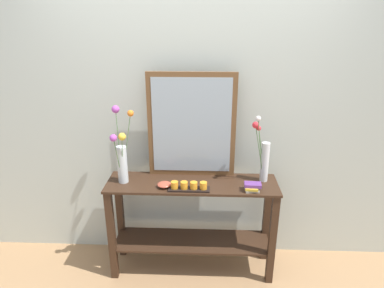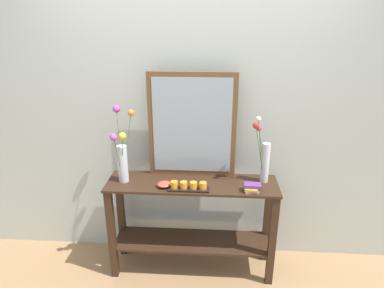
% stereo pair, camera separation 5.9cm
% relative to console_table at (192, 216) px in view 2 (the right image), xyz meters
% --- Properties ---
extents(ground_plane, '(7.00, 6.00, 0.02)m').
position_rel_console_table_xyz_m(ground_plane, '(0.00, 0.00, -0.53)').
color(ground_plane, '#A87F56').
extents(wall_back, '(6.40, 0.08, 2.70)m').
position_rel_console_table_xyz_m(wall_back, '(0.00, 0.31, 0.83)').
color(wall_back, beige).
rests_on(wall_back, ground).
extents(console_table, '(1.37, 0.37, 0.83)m').
position_rel_console_table_xyz_m(console_table, '(0.00, 0.00, 0.00)').
color(console_table, '#382316').
rests_on(console_table, ground).
extents(mirror_leaning, '(0.71, 0.03, 0.86)m').
position_rel_console_table_xyz_m(mirror_leaning, '(-0.01, 0.15, 0.74)').
color(mirror_leaning, brown).
rests_on(mirror_leaning, console_table).
extents(tall_vase_left, '(0.19, 0.26, 0.60)m').
position_rel_console_table_xyz_m(tall_vase_left, '(-0.55, -0.00, 0.56)').
color(tall_vase_left, silver).
rests_on(tall_vase_left, console_table).
extents(vase_right, '(0.15, 0.12, 0.56)m').
position_rel_console_table_xyz_m(vase_right, '(0.56, 0.06, 0.53)').
color(vase_right, silver).
rests_on(vase_right, console_table).
extents(candle_tray, '(0.32, 0.09, 0.07)m').
position_rel_console_table_xyz_m(candle_tray, '(-0.02, -0.12, 0.34)').
color(candle_tray, black).
rests_on(candle_tray, console_table).
extents(decorative_bowl, '(0.11, 0.11, 0.04)m').
position_rel_console_table_xyz_m(decorative_bowl, '(-0.21, -0.08, 0.34)').
color(decorative_bowl, '#B24C38').
rests_on(decorative_bowl, console_table).
extents(book_stack, '(0.13, 0.10, 0.06)m').
position_rel_console_table_xyz_m(book_stack, '(0.46, -0.12, 0.35)').
color(book_stack, '#B2A893').
rests_on(book_stack, console_table).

